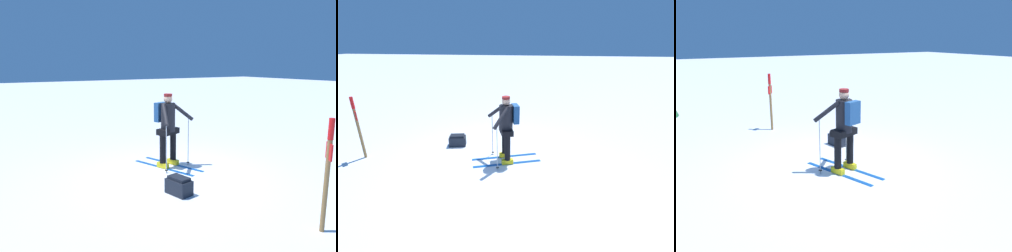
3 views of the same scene
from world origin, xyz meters
TOP-DOWN VIEW (x-y plane):
  - ground_plane at (0.00, 0.00)m, footprint 80.00×80.00m
  - skier at (-0.45, 0.07)m, footprint 1.86×1.14m
  - dropped_backpack at (1.17, -0.63)m, footprint 0.54×0.40m
  - trail_marker at (3.45, 0.45)m, footprint 0.20×0.17m

SIDE VIEW (x-z plane):
  - ground_plane at x=0.00m, z-range 0.00..0.00m
  - dropped_backpack at x=1.17m, z-range -0.01..0.34m
  - skier at x=-0.45m, z-range 0.13..1.90m
  - trail_marker at x=3.45m, z-range 0.16..1.88m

